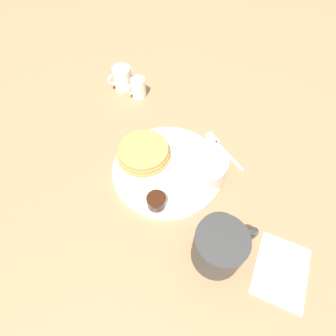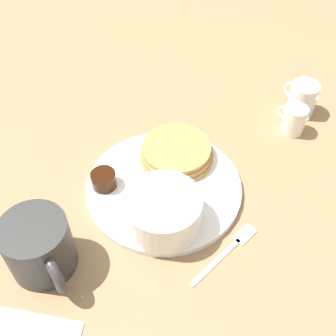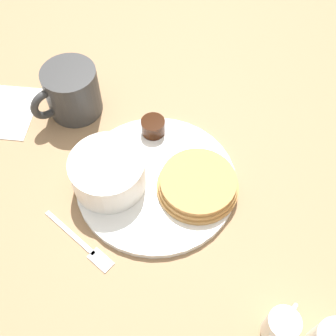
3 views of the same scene
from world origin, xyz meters
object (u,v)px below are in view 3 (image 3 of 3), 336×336
at_px(coffee_mug, 71,92).
at_px(fork, 85,246).
at_px(plate, 156,182).
at_px(creamer_pitcher_near, 281,326).
at_px(bowl, 108,172).

bearing_deg(coffee_mug, fork, 12.02).
bearing_deg(coffee_mug, plate, 45.59).
relative_size(plate, fork, 2.21).
bearing_deg(plate, creamer_pitcher_near, 37.52).
bearing_deg(fork, plate, 138.60).
bearing_deg(plate, fork, -41.40).
bearing_deg(fork, bowl, 165.85).
relative_size(bowl, creamer_pitcher_near, 2.03).
distance_m(bowl, fork, 0.12).
height_order(creamer_pitcher_near, fork, creamer_pitcher_near).
bearing_deg(creamer_pitcher_near, plate, -142.48).
xyz_separation_m(bowl, fork, (0.11, -0.03, -0.04)).
bearing_deg(fork, creamer_pitcher_near, 67.98).
distance_m(plate, fork, 0.15).
distance_m(creamer_pitcher_near, fork, 0.30).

